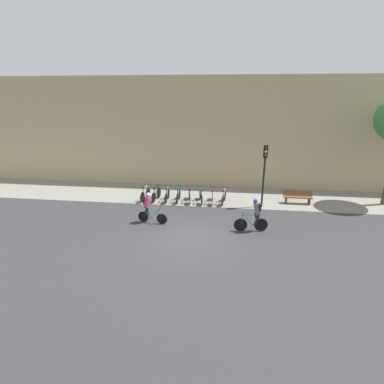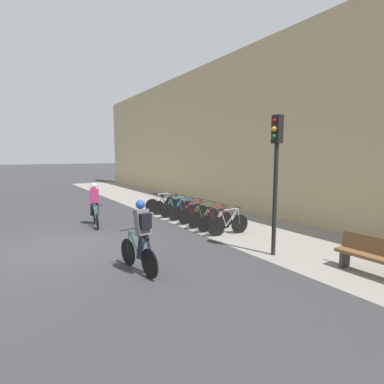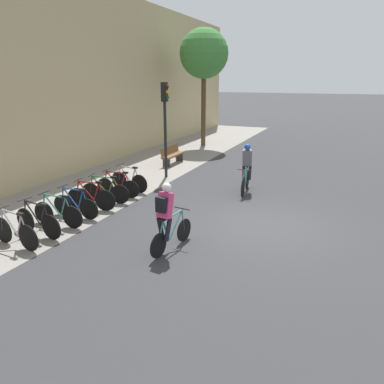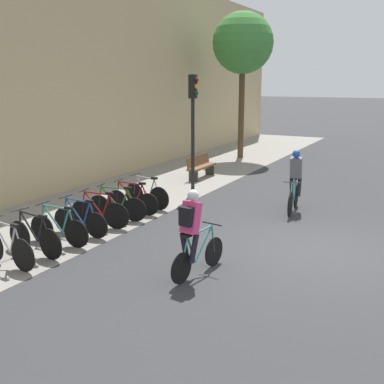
% 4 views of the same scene
% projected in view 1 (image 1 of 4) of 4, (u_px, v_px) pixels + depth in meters
% --- Properties ---
extents(ground, '(200.00, 200.00, 0.00)m').
position_uv_depth(ground, '(191.00, 239.00, 14.75)').
color(ground, '#333335').
extents(kerb_strip, '(44.00, 4.50, 0.01)m').
position_uv_depth(kerb_strip, '(203.00, 195.00, 21.11)').
color(kerb_strip, gray).
rests_on(kerb_strip, ground).
extents(building_facade, '(44.00, 0.60, 8.08)m').
position_uv_depth(building_facade, '(207.00, 133.00, 22.25)').
color(building_facade, tan).
rests_on(building_facade, ground).
extents(cyclist_pink, '(1.70, 0.53, 1.74)m').
position_uv_depth(cyclist_pink, '(149.00, 206.00, 16.38)').
color(cyclist_pink, black).
rests_on(cyclist_pink, ground).
extents(cyclist_grey, '(1.75, 0.49, 1.79)m').
position_uv_depth(cyclist_grey, '(255.00, 214.00, 15.33)').
color(cyclist_grey, black).
rests_on(cyclist_grey, ground).
extents(parked_bike_0, '(0.46, 1.67, 0.98)m').
position_uv_depth(parked_bike_0, '(145.00, 194.00, 20.10)').
color(parked_bike_0, black).
rests_on(parked_bike_0, ground).
extents(parked_bike_1, '(0.46, 1.71, 0.98)m').
position_uv_depth(parked_bike_1, '(156.00, 194.00, 20.01)').
color(parked_bike_1, black).
rests_on(parked_bike_1, ground).
extents(parked_bike_2, '(0.46, 1.67, 0.96)m').
position_uv_depth(parked_bike_2, '(167.00, 195.00, 19.93)').
color(parked_bike_2, black).
rests_on(parked_bike_2, ground).
extents(parked_bike_3, '(0.46, 1.63, 0.96)m').
position_uv_depth(parked_bike_3, '(178.00, 196.00, 19.84)').
color(parked_bike_3, black).
rests_on(parked_bike_3, ground).
extents(parked_bike_4, '(0.46, 1.64, 0.98)m').
position_uv_depth(parked_bike_4, '(190.00, 196.00, 19.75)').
color(parked_bike_4, black).
rests_on(parked_bike_4, ground).
extents(parked_bike_5, '(0.50, 1.69, 0.97)m').
position_uv_depth(parked_bike_5, '(201.00, 196.00, 19.66)').
color(parked_bike_5, black).
rests_on(parked_bike_5, ground).
extents(parked_bike_6, '(0.46, 1.68, 0.96)m').
position_uv_depth(parked_bike_6, '(212.00, 197.00, 19.57)').
color(parked_bike_6, black).
rests_on(parked_bike_6, ground).
extents(parked_bike_7, '(0.46, 1.65, 0.98)m').
position_uv_depth(parked_bike_7, '(224.00, 197.00, 19.48)').
color(parked_bike_7, black).
rests_on(parked_bike_7, ground).
extents(traffic_light_pole, '(0.26, 0.30, 3.91)m').
position_uv_depth(traffic_light_pole, '(265.00, 165.00, 18.17)').
color(traffic_light_pole, black).
rests_on(traffic_light_pole, ground).
extents(bench, '(1.82, 0.44, 0.89)m').
position_uv_depth(bench, '(298.00, 196.00, 19.41)').
color(bench, brown).
rests_on(bench, ground).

